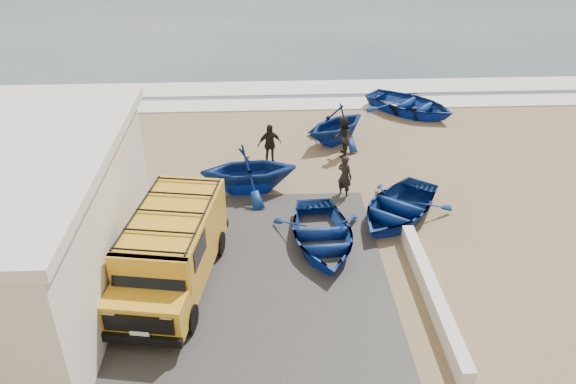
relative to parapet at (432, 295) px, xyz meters
name	(u,v)px	position (x,y,z in m)	size (l,w,h in m)	color
ground	(250,244)	(-5.00, 3.00, -0.28)	(160.00, 160.00, 0.00)	#8F7853
slab	(179,286)	(-7.00, 1.00, -0.25)	(12.00, 10.00, 0.05)	#3F3C39
surf_line	(253,105)	(-5.00, 15.00, -0.25)	(180.00, 1.60, 0.06)	white
surf_wash	(253,88)	(-5.00, 17.50, -0.26)	(180.00, 2.20, 0.04)	white
parapet	(432,295)	(0.00, 0.00, 0.00)	(0.35, 6.00, 0.55)	silver
van	(171,248)	(-7.11, 1.21, 0.94)	(2.88, 5.54, 2.26)	gold
boat_near_left	(322,235)	(-2.74, 2.81, 0.14)	(2.87, 4.02, 0.83)	navy
boat_near_right	(398,207)	(-0.02, 4.33, 0.15)	(2.90, 4.06, 0.84)	navy
boat_mid_left	(249,169)	(-5.05, 6.38, 0.64)	(2.99, 3.46, 1.83)	navy
boat_far_left	(337,124)	(-1.35, 10.50, 0.57)	(2.78, 3.22, 1.70)	navy
boat_far_right	(410,104)	(2.62, 13.62, 0.18)	(3.15, 4.42, 0.91)	navy
fisherman_front	(345,176)	(-1.63, 5.89, 0.53)	(0.59, 0.38, 1.61)	black
fisherman_middle	(342,137)	(-1.28, 9.16, 0.56)	(0.81, 0.63, 1.68)	black
fisherman_back	(270,144)	(-4.26, 8.61, 0.57)	(0.98, 0.41, 1.68)	black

